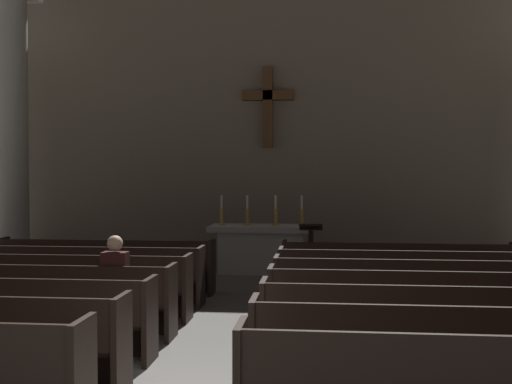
{
  "coord_description": "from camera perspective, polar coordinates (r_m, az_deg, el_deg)",
  "views": [
    {
      "loc": [
        1.25,
        -4.83,
        2.1
      ],
      "look_at": [
        0.0,
        7.33,
        1.74
      ],
      "focal_mm": 44.36,
      "sensor_mm": 36.0,
      "label": 1
    }
  ],
  "objects": [
    {
      "name": "lone_worshipper",
      "position": [
        8.35,
        -12.41,
        -8.08
      ],
      "size": [
        0.32,
        0.43,
        1.32
      ],
      "color": "#26262B",
      "rests_on": "ground"
    },
    {
      "name": "pew_right_row_3",
      "position": [
        7.09,
        16.57,
        -11.63
      ],
      "size": [
        3.88,
        0.5,
        0.95
      ],
      "color": "black",
      "rests_on": "ground"
    },
    {
      "name": "candlestick_outer_right",
      "position": [
        13.3,
        4.14,
        -2.17
      ],
      "size": [
        0.16,
        0.16,
        0.63
      ],
      "color": "#B79338",
      "rests_on": "altar"
    },
    {
      "name": "candlestick_inner_right",
      "position": [
        13.33,
        1.77,
        -2.16
      ],
      "size": [
        0.16,
        0.16,
        0.63
      ],
      "color": "#B79338",
      "rests_on": "altar"
    },
    {
      "name": "pew_right_row_4",
      "position": [
        8.04,
        15.23,
        -10.03
      ],
      "size": [
        3.88,
        0.5,
        0.95
      ],
      "color": "black",
      "rests_on": "ground"
    },
    {
      "name": "column_left_third",
      "position": [
        15.09,
        -21.09,
        4.93
      ],
      "size": [
        1.01,
        1.01,
        6.15
      ],
      "color": "#ADA89E",
      "rests_on": "ground"
    },
    {
      "name": "candlestick_inner_left",
      "position": [
        13.38,
        -0.79,
        -2.15
      ],
      "size": [
        0.16,
        0.16,
        0.63
      ],
      "color": "#B79338",
      "rests_on": "altar"
    },
    {
      "name": "candlestick_outer_left",
      "position": [
        13.46,
        -3.12,
        -2.13
      ],
      "size": [
        0.16,
        0.16,
        0.63
      ],
      "color": "#B79338",
      "rests_on": "altar"
    },
    {
      "name": "pew_left_row_5",
      "position": [
        9.69,
        -17.43,
        -8.05
      ],
      "size": [
        3.88,
        0.5,
        0.95
      ],
      "color": "black",
      "rests_on": "ground"
    },
    {
      "name": "pew_right_row_7",
      "position": [
        10.95,
        12.67,
        -6.89
      ],
      "size": [
        3.88,
        0.5,
        0.95
      ],
      "color": "black",
      "rests_on": "ground"
    },
    {
      "name": "pew_left_row_7",
      "position": [
        11.52,
        -13.49,
        -6.48
      ],
      "size": [
        3.88,
        0.5,
        0.95
      ],
      "color": "black",
      "rests_on": "ground"
    },
    {
      "name": "lectern",
      "position": [
        12.17,
        4.97,
        -5.67
      ],
      "size": [
        0.44,
        0.36,
        1.15
      ],
      "color": "black",
      "rests_on": "ground"
    },
    {
      "name": "altar",
      "position": [
        13.42,
        0.49,
        -5.04
      ],
      "size": [
        2.2,
        0.9,
        1.01
      ],
      "color": "#BCB7AD",
      "rests_on": "ground"
    },
    {
      "name": "pew_right_row_2",
      "position": [
        6.14,
        18.34,
        -13.73
      ],
      "size": [
        3.88,
        0.5,
        0.95
      ],
      "color": "black",
      "rests_on": "ground"
    },
    {
      "name": "apse_with_cross",
      "position": [
        15.26,
        1.16,
        6.31
      ],
      "size": [
        12.22,
        0.48,
        6.66
      ],
      "color": "gray",
      "rests_on": "ground"
    },
    {
      "name": "pew_right_row_5",
      "position": [
        9.01,
        14.19,
        -8.76
      ],
      "size": [
        3.88,
        0.5,
        0.95
      ],
      "color": "black",
      "rests_on": "ground"
    },
    {
      "name": "pew_left_row_6",
      "position": [
        10.59,
        -15.29,
        -7.2
      ],
      "size": [
        3.88,
        0.5,
        0.95
      ],
      "color": "black",
      "rests_on": "ground"
    },
    {
      "name": "pew_left_row_4",
      "position": [
        8.8,
        -20.02,
        -9.06
      ],
      "size": [
        3.88,
        0.5,
        0.95
      ],
      "color": "black",
      "rests_on": "ground"
    },
    {
      "name": "pew_right_row_6",
      "position": [
        9.98,
        13.35,
        -7.73
      ],
      "size": [
        3.88,
        0.5,
        0.95
      ],
      "color": "black",
      "rests_on": "ground"
    }
  ]
}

